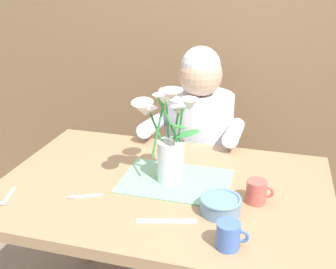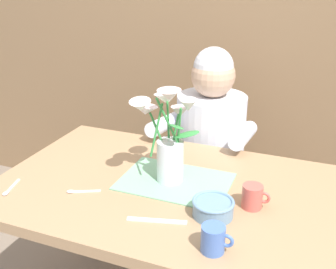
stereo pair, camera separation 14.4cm
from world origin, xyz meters
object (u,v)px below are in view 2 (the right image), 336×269
Objects in this scene: ceramic_mug at (214,239)px; tea_cup at (253,197)px; dinner_knife at (157,221)px; flower_vase at (167,135)px; seated_person at (209,159)px; ceramic_bowl at (213,207)px.

tea_cup is at bearing 77.24° from ceramic_mug.
tea_cup is 0.27m from ceramic_mug.
dinner_knife is at bearing -143.86° from tea_cup.
ceramic_mug is at bearing -50.66° from flower_vase.
ceramic_bowl is (0.22, -0.74, 0.21)m from seated_person.
ceramic_mug is (0.27, -0.90, 0.22)m from seated_person.
seated_person reaches higher than ceramic_mug.
flower_vase is 0.32m from dinner_knife.
ceramic_mug is at bearing -74.01° from ceramic_bowl.
seated_person is 8.35× the size of ceramic_bowl.
ceramic_mug is (0.05, -0.17, 0.01)m from ceramic_bowl.
dinner_knife is 0.33m from tea_cup.
tea_cup is at bearing 21.47° from dinner_knife.
dinner_knife is (0.06, -0.25, -0.18)m from flower_vase.
ceramic_bowl is 1.46× the size of ceramic_mug.
seated_person is at bearing 89.97° from flower_vase.
seated_person is 0.97m from ceramic_mug.
seated_person reaches higher than ceramic_bowl.
dinner_knife is 2.04× the size of tea_cup.
ceramic_mug reaches higher than ceramic_bowl.
tea_cup reaches higher than ceramic_bowl.
dinner_knife is 0.22m from ceramic_mug.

